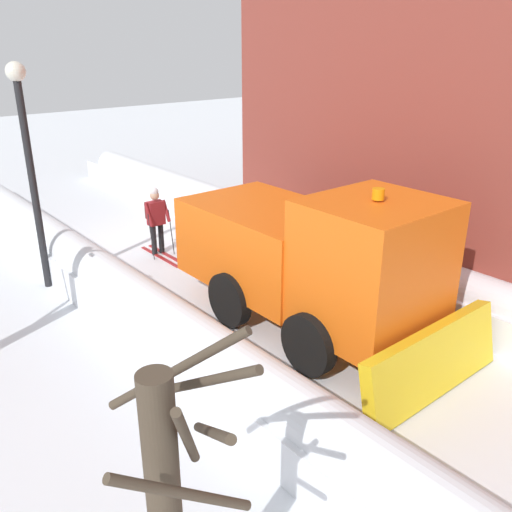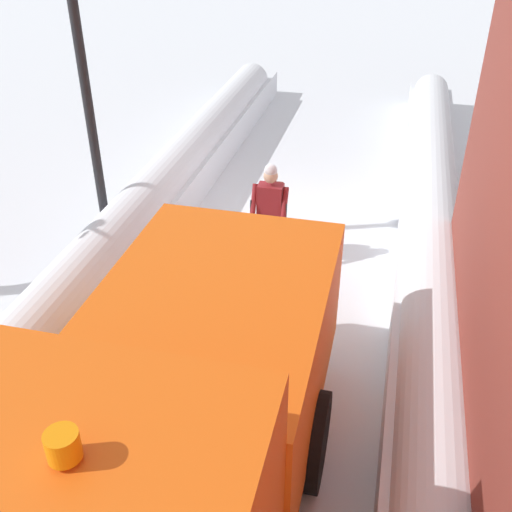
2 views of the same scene
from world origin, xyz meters
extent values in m
plane|color=white|center=(0.00, 10.00, 0.00)|extent=(80.00, 80.00, 0.00)
cube|color=white|center=(2.55, 10.00, 0.35)|extent=(1.10, 36.00, 0.70)
cylinder|color=white|center=(2.55, 10.00, 0.70)|extent=(0.90, 34.20, 0.90)
cube|color=orange|center=(-0.12, 5.47, 1.40)|extent=(2.30, 3.40, 1.60)
cube|color=orange|center=(-0.12, 8.17, 1.75)|extent=(2.20, 2.00, 2.30)
cube|color=black|center=(-0.12, 9.13, 2.26)|extent=(1.85, 0.06, 1.01)
cube|color=yellow|center=(-0.12, 9.52, 0.55)|extent=(3.20, 0.46, 1.13)
cylinder|color=orange|center=(-0.12, 8.17, 3.02)|extent=(0.20, 0.20, 0.18)
cylinder|color=black|center=(-1.27, 7.87, 0.55)|extent=(0.25, 1.10, 1.10)
cylinder|color=black|center=(1.03, 7.87, 0.55)|extent=(0.25, 1.10, 1.10)
cylinder|color=black|center=(-1.27, 5.67, 0.55)|extent=(0.25, 1.10, 1.10)
cylinder|color=black|center=(1.03, 5.67, 0.55)|extent=(0.25, 1.10, 1.10)
cylinder|color=black|center=(0.05, 1.36, 0.41)|extent=(0.14, 0.14, 0.82)
cylinder|color=black|center=(0.27, 1.36, 0.41)|extent=(0.14, 0.14, 0.82)
cube|color=maroon|center=(0.16, 1.36, 1.13)|extent=(0.42, 0.26, 0.62)
cube|color=#591E19|center=(0.16, 1.15, 1.16)|extent=(0.32, 0.16, 0.44)
sphere|color=tan|center=(0.16, 1.36, 1.60)|extent=(0.24, 0.24, 0.24)
sphere|color=silver|center=(0.16, 1.36, 1.70)|extent=(0.22, 0.22, 0.22)
cylinder|color=maroon|center=(-0.10, 1.46, 1.16)|extent=(0.09, 0.33, 0.56)
cylinder|color=maroon|center=(0.42, 1.46, 1.16)|extent=(0.09, 0.33, 0.56)
cube|color=maroon|center=(0.05, 1.61, 0.01)|extent=(0.09, 1.80, 0.03)
cube|color=maroon|center=(0.27, 1.61, 0.01)|extent=(0.09, 1.80, 0.03)
cylinder|color=#262628|center=(-0.14, 1.58, 0.60)|extent=(0.02, 0.19, 1.19)
cylinder|color=#262628|center=(0.46, 1.58, 0.60)|extent=(0.02, 0.19, 1.19)
cylinder|color=black|center=(-3.37, 3.89, 1.69)|extent=(0.12, 0.12, 3.38)
cube|color=black|center=(-3.37, 4.03, 3.83)|extent=(0.28, 0.24, 0.90)
sphere|color=red|center=(-3.37, 4.16, 4.11)|extent=(0.18, 0.18, 0.18)
sphere|color=gold|center=(-3.37, 4.16, 3.83)|extent=(0.18, 0.18, 0.18)
sphere|color=green|center=(-3.37, 4.16, 3.55)|extent=(0.18, 0.18, 0.18)
cylinder|color=black|center=(3.16, 1.51, 2.27)|extent=(0.16, 0.16, 4.54)
sphere|color=silver|center=(3.16, 1.51, 4.72)|extent=(0.40, 0.40, 0.40)
cylinder|color=#45392C|center=(5.27, 10.82, 2.31)|extent=(1.13, 0.16, 0.94)
cylinder|color=#45392C|center=(5.10, 10.59, 2.57)|extent=(0.49, 0.51, 0.97)
cylinder|color=#45392C|center=(4.90, 10.15, 2.84)|extent=(0.78, 1.11, 1.04)
cylinder|color=#45392C|center=(4.80, 10.33, 2.78)|extent=(0.31, 1.32, 0.89)
cylinder|color=#45392C|center=(4.90, 10.64, 2.54)|extent=(0.51, 1.09, 0.85)
camera|label=1|loc=(6.78, 13.44, 5.33)|focal=38.33mm
camera|label=2|loc=(-1.71, 10.14, 5.71)|focal=42.32mm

